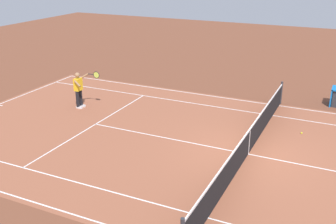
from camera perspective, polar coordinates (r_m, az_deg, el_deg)
The scene contains 6 objects.
ground_plane at distance 14.47m, azimuth 11.22°, elevation -5.85°, with size 60.00×60.00×0.00m, color brown.
court_slab at distance 14.47m, azimuth 11.22°, elevation -5.84°, with size 24.20×11.40×0.00m, color #935138.
court_line_markings at distance 14.46m, azimuth 11.22°, elevation -5.83°, with size 23.85×11.05×0.01m.
tennis_net at distance 14.26m, azimuth 11.35°, elevation -4.08°, with size 0.10×11.70×1.08m.
tennis_player_near at distance 18.70m, azimuth -12.42°, elevation 3.32°, with size 1.05×0.78×1.70m.
tennis_ball at distance 16.60m, azimuth 18.32°, elevation -2.83°, with size 0.07×0.07×0.07m, color #CCE01E.
Camera 1 is at (-2.88, 12.65, 6.39)m, focal length 43.23 mm.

